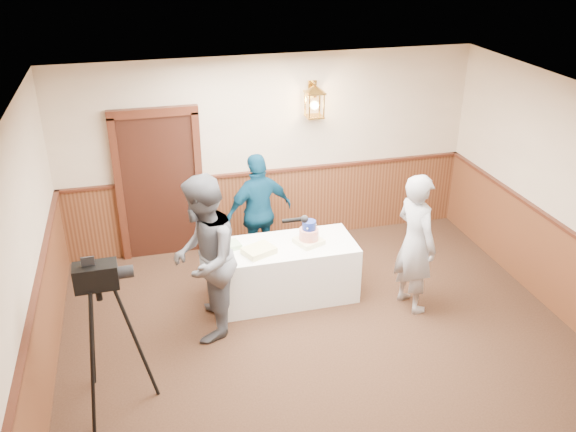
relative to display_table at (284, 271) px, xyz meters
name	(u,v)px	position (x,y,z in m)	size (l,w,h in m)	color
ground	(347,391)	(0.20, -1.90, -0.38)	(7.00, 7.00, 0.00)	#311D13
room_shell	(334,243)	(0.15, -1.45, 1.15)	(6.02, 7.02, 2.81)	#C5AF93
display_table	(284,271)	(0.00, 0.00, 0.00)	(1.80, 0.80, 0.75)	white
tiered_cake	(309,235)	(0.31, -0.03, 0.50)	(0.39, 0.39, 0.31)	#FFF4BD
sheet_cake_yellow	(259,251)	(-0.35, -0.12, 0.41)	(0.37, 0.28, 0.08)	#FBF996
sheet_cake_green	(229,246)	(-0.68, 0.10, 0.41)	(0.26, 0.21, 0.06)	#9CD194
interviewer	(204,259)	(-1.06, -0.51, 0.61)	(1.57, 1.12, 1.97)	#565860
baker	(415,243)	(1.49, -0.60, 0.52)	(0.65, 0.43, 1.79)	#9D9EA3
assistant_p	(259,212)	(-0.14, 0.84, 0.46)	(0.98, 0.41, 1.67)	navy
tv_camera_rig	(107,344)	(-2.13, -1.46, 0.35)	(0.63, 0.59, 1.62)	black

